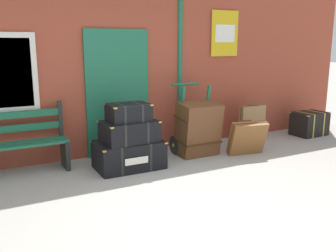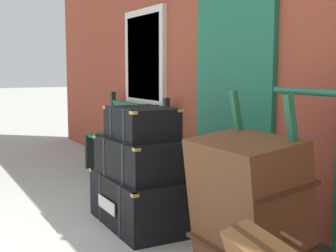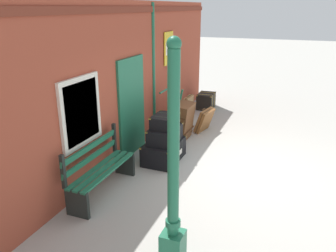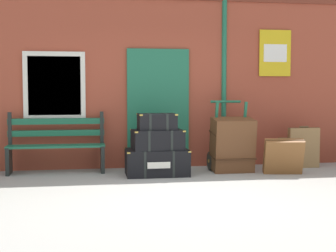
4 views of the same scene
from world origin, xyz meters
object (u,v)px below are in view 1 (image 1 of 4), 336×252
Objects in this scene: platform_bench at (10,145)px; corner_trunk at (309,124)px; steamer_trunk_base at (129,155)px; steamer_trunk_top at (128,112)px; porters_trolley at (193,137)px; suitcase_olive at (247,138)px; suitcase_cream at (252,124)px; large_brown_trunk at (198,129)px; steamer_trunk_middle at (129,131)px.

corner_trunk is (5.73, -0.31, -0.20)m from platform_bench.
steamer_trunk_base is 1.66× the size of steamer_trunk_top.
porters_trolley reaches higher than suitcase_olive.
porters_trolley is at bearing 142.97° from suitcase_olive.
steamer_trunk_base is at bearing -172.77° from suitcase_cream.
porters_trolley is at bearing 11.09° from steamer_trunk_base.
suitcase_cream is (1.39, 0.26, -0.11)m from large_brown_trunk.
steamer_trunk_middle is 0.90× the size of large_brown_trunk.
suitcase_cream is 1.44m from corner_trunk.
large_brown_trunk is 1.31× the size of corner_trunk.
steamer_trunk_middle is (1.62, -0.55, 0.14)m from platform_bench.
steamer_trunk_top is 0.66× the size of large_brown_trunk.
corner_trunk is at bearing 2.81° from large_brown_trunk.
steamer_trunk_top is at bearing 172.08° from suitcase_olive.
platform_bench is at bearing 177.54° from suitcase_cream.
large_brown_trunk reaches higher than suitcase_cream.
porters_trolley is (2.91, -0.27, -0.17)m from platform_bench.
steamer_trunk_top is (-0.01, -0.00, 0.29)m from steamer_trunk_middle.
steamer_trunk_top is at bearing -175.43° from large_brown_trunk.
steamer_trunk_top is (-0.00, -0.03, 0.66)m from steamer_trunk_base.
large_brown_trunk is (1.29, 0.10, -0.12)m from steamer_trunk_middle.
steamer_trunk_middle is 1.24× the size of suitcase_olive.
platform_bench is at bearing 176.92° from corner_trunk.
steamer_trunk_middle is 1.35m from porters_trolley.
steamer_trunk_base is 0.37m from steamer_trunk_middle.
platform_bench is 1.34× the size of porters_trolley.
large_brown_trunk reaches higher than steamer_trunk_base.
large_brown_trunk is (0.00, -0.18, 0.19)m from porters_trolley.
corner_trunk is (2.82, 0.14, -0.22)m from large_brown_trunk.
large_brown_trunk is (2.91, -0.45, 0.02)m from platform_bench.
steamer_trunk_base is 1.51× the size of suitcase_olive.
steamer_trunk_top reaches higher than large_brown_trunk.
porters_trolley is 2.82m from corner_trunk.
steamer_trunk_top is 0.82× the size of suitcase_cream.
large_brown_trunk is 2.83m from corner_trunk.
corner_trunk is at bearing -0.74° from porters_trolley.
steamer_trunk_base is 4.12m from corner_trunk.
large_brown_trunk is at bearing 152.54° from suitcase_olive.
platform_bench is 1.72m from steamer_trunk_middle.
steamer_trunk_top is at bearing -176.64° from corner_trunk.
steamer_trunk_top is 0.51× the size of porters_trolley.
steamer_trunk_middle reaches higher than steamer_trunk_base.
steamer_trunk_middle is at bearing -175.50° from large_brown_trunk.
large_brown_trunk is at bearing -90.00° from porters_trolley.
platform_bench reaches higher than suitcase_cream.
porters_trolley is at bearing -176.41° from suitcase_cream.
corner_trunk is (4.11, 0.24, -0.34)m from steamer_trunk_middle.
platform_bench reaches higher than steamer_trunk_base.
suitcase_olive is at bearing -12.86° from platform_bench.
porters_trolley reaches higher than steamer_trunk_middle.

